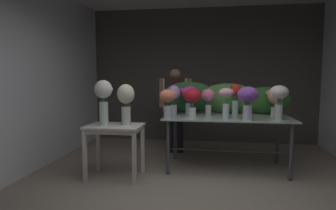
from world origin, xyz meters
TOP-DOWN VIEW (x-y plane):
  - ground_plane at (0.00, 1.75)m, footprint 7.70×7.70m
  - wall_back at (0.00, 3.50)m, footprint 5.08×0.12m
  - wall_left at (-2.54, 1.75)m, footprint 0.12×3.62m
  - display_table_glass at (0.45, 1.54)m, footprint 1.94×1.02m
  - side_table_white at (-1.17, 0.91)m, footprint 0.79×0.56m
  - florist at (-0.48, 2.38)m, footprint 0.62×0.24m
  - foliage_backdrop at (0.46, 1.92)m, footprint 2.17×0.32m
  - vase_peach_tulips at (1.19, 1.64)m, footprint 0.26×0.24m
  - vase_crimson_roses at (-0.09, 1.38)m, footprint 0.27×0.27m
  - vase_magenta_stock at (-0.15, 1.69)m, footprint 0.31×0.28m
  - vase_ivory_anemones at (1.16, 1.27)m, footprint 0.25×0.25m
  - vase_blush_peonies at (0.42, 1.28)m, footprint 0.22×0.22m
  - vase_rosy_ranunculus at (0.16, 1.61)m, footprint 0.22×0.22m
  - vase_lilac_dahlias at (-0.40, 1.59)m, footprint 0.23×0.20m
  - vase_scarlet_lilies at (0.59, 1.73)m, footprint 0.20×0.18m
  - vase_coral_freesia at (-0.44, 1.17)m, footprint 0.25×0.23m
  - vase_violet_hydrangea at (0.71, 1.18)m, footprint 0.30×0.30m
  - vase_white_roses_tall at (-1.32, 0.91)m, footprint 0.26×0.25m
  - vase_cream_lisianthus_tall at (-1.01, 0.96)m, footprint 0.25×0.25m

SIDE VIEW (x-z plane):
  - ground_plane at x=0.00m, z-range 0.00..0.00m
  - side_table_white at x=-1.17m, z-range 0.28..1.04m
  - display_table_glass at x=0.45m, z-range 0.30..1.15m
  - florist at x=-0.48m, z-range 0.19..1.82m
  - foliage_backdrop at x=0.46m, z-range 0.83..1.36m
  - vase_coral_freesia at x=-0.44m, z-range 0.90..1.34m
  - vase_rosy_ranunculus at x=0.16m, z-range 0.91..1.34m
  - vase_peach_tulips at x=1.19m, z-range 0.89..1.36m
  - vase_cream_lisianthus_tall at x=-1.01m, z-range 0.83..1.42m
  - vase_crimson_roses at x=-0.09m, z-range 0.91..1.35m
  - vase_blush_peonies at x=0.42m, z-range 0.92..1.37m
  - vase_lilac_dahlias at x=-0.40m, z-range 0.91..1.39m
  - vase_magenta_stock at x=-0.15m, z-range 0.92..1.38m
  - vase_scarlet_lilies at x=0.59m, z-range 0.90..1.40m
  - vase_violet_hydrangea at x=0.71m, z-range 0.92..1.39m
  - vase_white_roses_tall at x=-1.32m, z-range 0.84..1.49m
  - vase_ivory_anemones at x=1.16m, z-range 0.92..1.42m
  - wall_back at x=0.00m, z-range 0.00..2.97m
  - wall_left at x=-2.54m, z-range 0.00..2.97m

